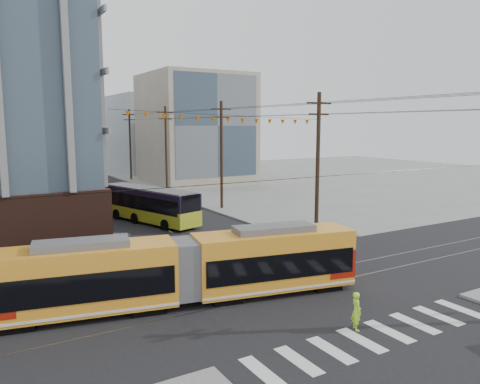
# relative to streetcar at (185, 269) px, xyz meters

# --- Properties ---
(ground) EXTENTS (160.00, 160.00, 0.00)m
(ground) POSITION_rel_streetcar_xyz_m (5.28, -4.32, -1.70)
(ground) COLOR slate
(bg_bldg_ne_near) EXTENTS (14.00, 14.00, 16.00)m
(bg_bldg_ne_near) POSITION_rel_streetcar_xyz_m (21.28, 43.68, 6.30)
(bg_bldg_ne_near) COLOR gray
(bg_bldg_ne_near) RESTS_ON ground
(bg_bldg_ne_far) EXTENTS (16.00, 16.00, 14.00)m
(bg_bldg_ne_far) POSITION_rel_streetcar_xyz_m (23.28, 63.68, 5.30)
(bg_bldg_ne_far) COLOR #8C99A5
(bg_bldg_ne_far) RESTS_ON ground
(utility_pole_far) EXTENTS (0.30, 0.30, 11.00)m
(utility_pole_far) POSITION_rel_streetcar_xyz_m (13.78, 51.68, 3.80)
(utility_pole_far) COLOR black
(utility_pole_far) RESTS_ON ground
(streetcar) EXTENTS (17.77, 5.88, 3.40)m
(streetcar) POSITION_rel_streetcar_xyz_m (0.00, 0.00, 0.00)
(streetcar) COLOR orange
(streetcar) RESTS_ON ground
(city_bus) EXTENTS (5.66, 11.43, 3.18)m
(city_bus) POSITION_rel_streetcar_xyz_m (5.09, 19.32, -0.11)
(city_bus) COLOR black
(city_bus) RESTS_ON ground
(parked_car_silver) EXTENTS (3.37, 5.29, 1.65)m
(parked_car_silver) POSITION_rel_streetcar_xyz_m (-0.65, 9.79, -0.88)
(parked_car_silver) COLOR #AAABB2
(parked_car_silver) RESTS_ON ground
(parked_car_white) EXTENTS (3.43, 5.29, 1.43)m
(parked_car_white) POSITION_rel_streetcar_xyz_m (-0.31, 16.47, -0.99)
(parked_car_white) COLOR silver
(parked_car_white) RESTS_ON ground
(parked_car_grey) EXTENTS (3.42, 5.64, 1.46)m
(parked_car_grey) POSITION_rel_streetcar_xyz_m (-0.16, 20.77, -0.97)
(parked_car_grey) COLOR slate
(parked_car_grey) RESTS_ON ground
(pedestrian) EXTENTS (0.59, 0.71, 1.67)m
(pedestrian) POSITION_rel_streetcar_xyz_m (5.00, -6.46, -0.86)
(pedestrian) COLOR #B0FF2E
(pedestrian) RESTS_ON ground
(jersey_barrier) EXTENTS (1.85, 3.59, 0.70)m
(jersey_barrier) POSITION_rel_streetcar_xyz_m (13.58, 7.09, -1.35)
(jersey_barrier) COLOR gray
(jersey_barrier) RESTS_ON ground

